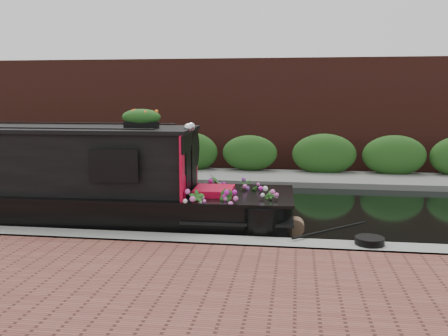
# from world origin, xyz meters

# --- Properties ---
(ground) EXTENTS (80.00, 80.00, 0.00)m
(ground) POSITION_xyz_m (0.00, 0.00, 0.00)
(ground) COLOR black
(ground) RESTS_ON ground
(near_bank_coping) EXTENTS (40.00, 0.60, 0.50)m
(near_bank_coping) POSITION_xyz_m (0.00, -3.30, 0.00)
(near_bank_coping) COLOR gray
(near_bank_coping) RESTS_ON ground
(far_bank_path) EXTENTS (40.00, 2.40, 0.34)m
(far_bank_path) POSITION_xyz_m (0.00, 4.20, 0.00)
(far_bank_path) COLOR #61615D
(far_bank_path) RESTS_ON ground
(far_hedge) EXTENTS (40.00, 1.10, 2.80)m
(far_hedge) POSITION_xyz_m (0.00, 5.10, 0.00)
(far_hedge) COLOR #234E1A
(far_hedge) RESTS_ON ground
(far_brick_wall) EXTENTS (40.00, 1.00, 8.00)m
(far_brick_wall) POSITION_xyz_m (0.00, 7.20, 0.00)
(far_brick_wall) COLOR #4C2019
(far_brick_wall) RESTS_ON ground
(narrowboat) EXTENTS (11.42, 2.34, 2.66)m
(narrowboat) POSITION_xyz_m (-2.42, -1.93, 0.79)
(narrowboat) COLOR black
(narrowboat) RESTS_ON ground
(rope_fender) EXTENTS (0.33, 0.32, 0.33)m
(rope_fender) POSITION_xyz_m (3.60, -1.93, 0.17)
(rope_fender) COLOR brown
(rope_fender) RESTS_ON ground
(coiled_mooring_rope) EXTENTS (0.49, 0.49, 0.12)m
(coiled_mooring_rope) POSITION_xyz_m (4.83, -3.18, 0.31)
(coiled_mooring_rope) COLOR black
(coiled_mooring_rope) RESTS_ON near_bank_coping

